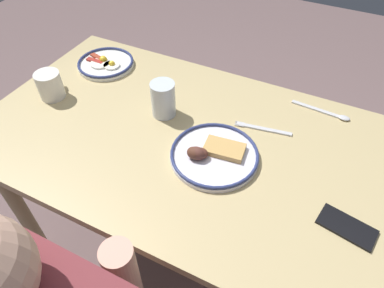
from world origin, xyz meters
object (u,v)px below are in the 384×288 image
at_px(plate_near_main, 214,154).
at_px(tea_spoon, 328,113).
at_px(cell_phone, 347,227).
at_px(coffee_mug, 50,85).
at_px(plate_center_pancakes, 106,63).
at_px(drinking_glass, 163,101).
at_px(fork_near, 263,129).

bearing_deg(plate_near_main, tea_spoon, -127.04).
bearing_deg(cell_phone, coffee_mug, 5.90).
xyz_separation_m(plate_near_main, plate_center_pancakes, (0.60, -0.27, -0.00)).
bearing_deg(drinking_glass, fork_near, -167.65).
bearing_deg(cell_phone, plate_center_pancakes, -7.77).
xyz_separation_m(cell_phone, tea_spoon, (0.13, -0.44, 0.00)).
bearing_deg(drinking_glass, cell_phone, 163.92).
distance_m(coffee_mug, tea_spoon, 1.00).
relative_size(drinking_glass, cell_phone, 0.87).
bearing_deg(drinking_glass, plate_near_main, 154.21).
relative_size(cell_phone, tea_spoon, 0.70).
relative_size(plate_near_main, fork_near, 1.43).
distance_m(drinking_glass, cell_phone, 0.68).
xyz_separation_m(cell_phone, fork_near, (0.31, -0.26, -0.00)).
xyz_separation_m(fork_near, tea_spoon, (-0.18, -0.18, 0.00)).
height_order(cell_phone, tea_spoon, tea_spoon).
relative_size(plate_center_pancakes, fork_near, 1.19).
height_order(plate_near_main, plate_center_pancakes, plate_near_main).
distance_m(coffee_mug, fork_near, 0.77).
distance_m(plate_near_main, tea_spoon, 0.46).
relative_size(plate_near_main, plate_center_pancakes, 1.20).
relative_size(drinking_glass, tea_spoon, 0.61).
height_order(drinking_glass, cell_phone, drinking_glass).
bearing_deg(plate_center_pancakes, fork_near, 173.48).
bearing_deg(fork_near, drinking_glass, 12.35).
distance_m(cell_phone, fork_near, 0.41).
height_order(drinking_glass, tea_spoon, drinking_glass).
xyz_separation_m(coffee_mug, cell_phone, (-1.07, 0.09, -0.05)).
bearing_deg(tea_spoon, plate_near_main, 52.96).
bearing_deg(fork_near, plate_near_main, 63.08).
xyz_separation_m(plate_near_main, tea_spoon, (-0.28, -0.37, -0.01)).
bearing_deg(plate_near_main, coffee_mug, -1.83).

